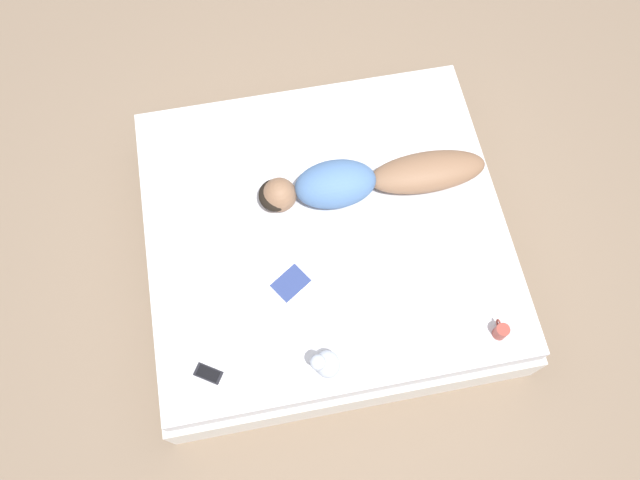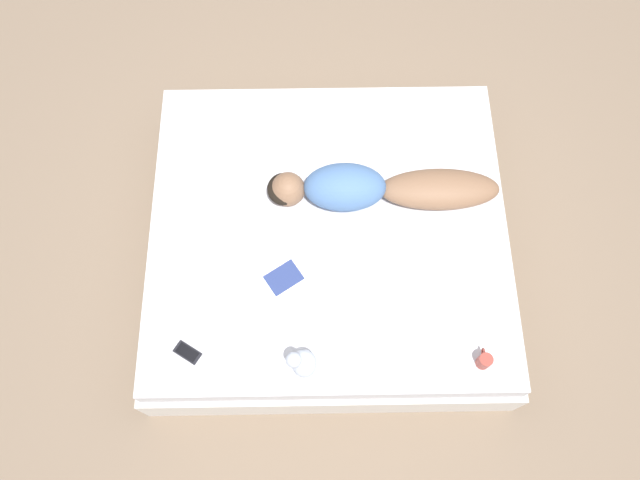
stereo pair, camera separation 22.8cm
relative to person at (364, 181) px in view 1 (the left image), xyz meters
The scene contains 7 objects.
ground_plane 0.63m from the person, 125.27° to the left, with size 12.00×12.00×0.00m, color #7A6651.
bed 0.45m from the person, 125.27° to the left, with size 1.93×2.06×0.45m.
person is the anchor object (origin of this frame).
open_magazine 0.73m from the person, 141.84° to the left, with size 0.49×0.45×0.01m.
coffee_mug 1.09m from the person, 151.74° to the right, with size 0.10×0.07×0.10m.
cell_phone 1.34m from the person, 131.68° to the left, with size 0.13×0.16×0.01m.
plush_toy 1.04m from the person, 157.28° to the left, with size 0.14×0.15×0.18m.
Camera 1 is at (-1.41, 0.30, 3.63)m, focal length 35.00 mm.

